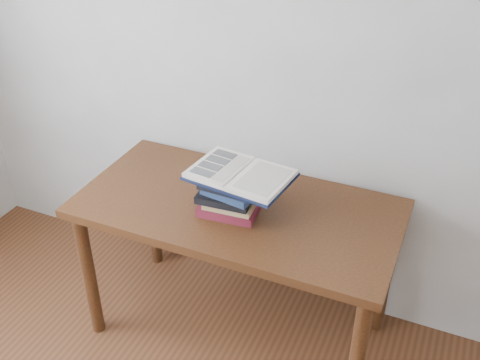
% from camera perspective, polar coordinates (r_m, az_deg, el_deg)
% --- Properties ---
extents(desk, '(1.34, 0.67, 0.72)m').
position_cam_1_polar(desk, '(2.39, -0.26, -4.50)').
color(desk, '#492C12').
rests_on(desk, ground).
extents(book_stack, '(0.26, 0.19, 0.19)m').
position_cam_1_polar(book_stack, '(2.24, -0.97, -1.32)').
color(book_stack, maroon).
rests_on(book_stack, desk).
extents(open_book, '(0.41, 0.31, 0.03)m').
position_cam_1_polar(open_book, '(2.16, 0.05, 0.56)').
color(open_book, black).
rests_on(open_book, book_stack).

